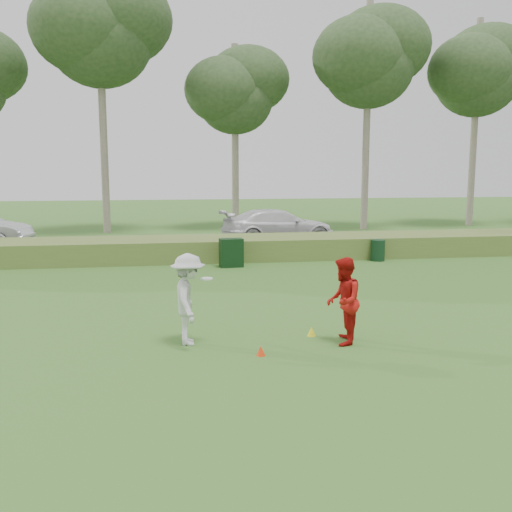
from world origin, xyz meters
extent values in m
plane|color=#2F6120|center=(0.00, 0.00, 0.00)|extent=(120.00, 120.00, 0.00)
cube|color=#506C2B|center=(0.00, 12.00, 0.45)|extent=(80.00, 3.00, 0.90)
cube|color=#2D2D2D|center=(0.00, 17.00, 0.03)|extent=(80.00, 6.00, 0.06)
cylinder|color=gray|center=(-6.00, 23.00, 7.75)|extent=(0.44, 0.44, 15.50)
ellipsoid|color=#2C4422|center=(-6.00, 23.00, 11.62)|extent=(7.80, 7.80, 6.60)
cylinder|color=gray|center=(2.00, 24.50, 5.75)|extent=(0.44, 0.44, 11.50)
ellipsoid|color=#2C4422|center=(2.00, 24.50, 8.62)|extent=(6.24, 6.24, 5.28)
cylinder|color=gray|center=(10.00, 22.50, 7.00)|extent=(0.44, 0.44, 14.00)
ellipsoid|color=#2C4422|center=(10.00, 22.50, 10.50)|extent=(7.28, 7.28, 6.16)
cylinder|color=gray|center=(18.00, 23.80, 6.75)|extent=(0.44, 0.44, 13.50)
ellipsoid|color=#2C4422|center=(18.00, 23.80, 10.12)|extent=(7.02, 7.02, 5.94)
imported|color=silver|center=(-2.14, 0.01, 1.00)|extent=(0.76, 1.31, 2.00)
cylinder|color=white|center=(-1.74, 0.01, 1.45)|extent=(0.27, 0.27, 0.03)
imported|color=#B0120F|center=(1.19, -0.52, 0.96)|extent=(1.01, 1.13, 1.92)
cone|color=red|center=(-0.72, -1.05, 0.10)|extent=(0.19, 0.19, 0.21)
cone|color=yellow|center=(0.67, 0.14, 0.11)|extent=(0.20, 0.20, 0.22)
cube|color=black|center=(-0.04, 9.76, 0.56)|extent=(0.94, 0.64, 1.12)
cylinder|color=black|center=(6.19, 10.27, 0.44)|extent=(0.76, 0.76, 0.88)
imported|color=silver|center=(3.20, 16.52, 0.91)|extent=(6.11, 3.08, 1.70)
camera|label=1|loc=(-2.64, -12.19, 3.81)|focal=40.00mm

